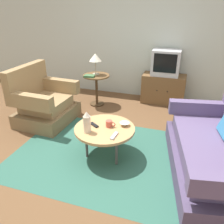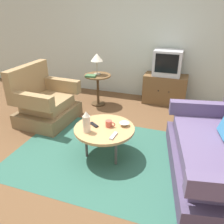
% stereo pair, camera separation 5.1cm
% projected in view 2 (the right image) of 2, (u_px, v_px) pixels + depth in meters
% --- Properties ---
extents(ground_plane, '(16.00, 16.00, 0.00)m').
position_uv_depth(ground_plane, '(103.00, 152.00, 3.29)').
color(ground_plane, brown).
extents(back_wall, '(9.00, 0.12, 2.70)m').
position_uv_depth(back_wall, '(144.00, 32.00, 4.71)').
color(back_wall, '#B2BCB2').
rests_on(back_wall, ground).
extents(area_rug, '(2.48, 1.84, 0.00)m').
position_uv_depth(area_rug, '(105.00, 155.00, 3.22)').
color(area_rug, '#2D5B4C').
rests_on(area_rug, ground).
extents(armchair, '(0.86, 0.99, 0.96)m').
position_uv_depth(armchair, '(44.00, 103.00, 4.03)').
color(armchair, brown).
rests_on(armchair, ground).
extents(couch, '(1.20, 1.88, 0.90)m').
position_uv_depth(couch, '(217.00, 154.00, 2.74)').
color(couch, '#4B3E5C').
rests_on(couch, ground).
extents(coffee_table, '(0.79, 0.79, 0.44)m').
position_uv_depth(coffee_table, '(104.00, 130.00, 3.04)').
color(coffee_table, tan).
rests_on(coffee_table, ground).
extents(side_table, '(0.52, 0.52, 0.62)m').
position_uv_depth(side_table, '(98.00, 83.00, 4.60)').
color(side_table, brown).
rests_on(side_table, ground).
extents(tv_stand, '(0.85, 0.44, 0.59)m').
position_uv_depth(tv_stand, '(165.00, 89.00, 4.74)').
color(tv_stand, brown).
rests_on(tv_stand, ground).
extents(television, '(0.53, 0.39, 0.49)m').
position_uv_depth(television, '(168.00, 63.00, 4.51)').
color(television, '#B7B7BC').
rests_on(television, tv_stand).
extents(table_lamp, '(0.23, 0.23, 0.41)m').
position_uv_depth(table_lamp, '(97.00, 58.00, 4.41)').
color(table_lamp, '#9E937A').
rests_on(table_lamp, side_table).
extents(vase, '(0.09, 0.09, 0.28)m').
position_uv_depth(vase, '(86.00, 122.00, 2.88)').
color(vase, beige).
rests_on(vase, coffee_table).
extents(mug, '(0.13, 0.08, 0.09)m').
position_uv_depth(mug, '(109.00, 124.00, 3.03)').
color(mug, '#B74C3D').
rests_on(mug, coffee_table).
extents(bowl, '(0.13, 0.13, 0.05)m').
position_uv_depth(bowl, '(124.00, 124.00, 3.06)').
color(bowl, silver).
rests_on(bowl, coffee_table).
extents(tv_remote_dark, '(0.15, 0.12, 0.02)m').
position_uv_depth(tv_remote_dark, '(94.00, 125.00, 3.08)').
color(tv_remote_dark, black).
rests_on(tv_remote_dark, coffee_table).
extents(tv_remote_silver, '(0.05, 0.18, 0.02)m').
position_uv_depth(tv_remote_silver, '(114.00, 136.00, 2.83)').
color(tv_remote_silver, '#B2B2B7').
rests_on(tv_remote_silver, coffee_table).
extents(book, '(0.20, 0.15, 0.04)m').
position_uv_depth(book, '(91.00, 76.00, 4.40)').
color(book, '#3D663D').
rests_on(book, side_table).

